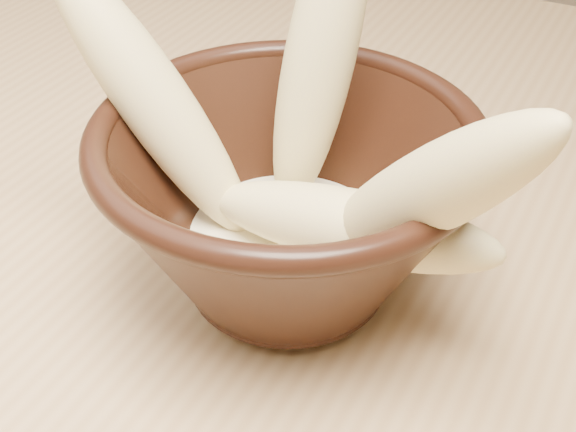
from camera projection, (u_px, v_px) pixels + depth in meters
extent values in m
cube|color=tan|center=(300.00, 191.00, 0.60)|extent=(1.20, 0.80, 0.04)
cylinder|color=tan|center=(90.00, 181.00, 1.27)|extent=(0.05, 0.05, 0.71)
cylinder|color=black|center=(288.00, 283.00, 0.48)|extent=(0.09, 0.09, 0.01)
cylinder|color=black|center=(288.00, 256.00, 0.47)|extent=(0.09, 0.09, 0.01)
torus|color=black|center=(288.00, 137.00, 0.42)|extent=(0.22, 0.22, 0.01)
cylinder|color=#F2E7C2|center=(288.00, 242.00, 0.46)|extent=(0.12, 0.12, 0.02)
ellipsoid|color=#F3E38F|center=(320.00, 57.00, 0.44)|extent=(0.06, 0.10, 0.19)
ellipsoid|color=#F3E38F|center=(153.00, 99.00, 0.44)|extent=(0.14, 0.04, 0.17)
ellipsoid|color=#F3E38F|center=(423.00, 195.00, 0.37)|extent=(0.16, 0.11, 0.17)
ellipsoid|color=#F3E38F|center=(351.00, 226.00, 0.42)|extent=(0.17, 0.05, 0.05)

